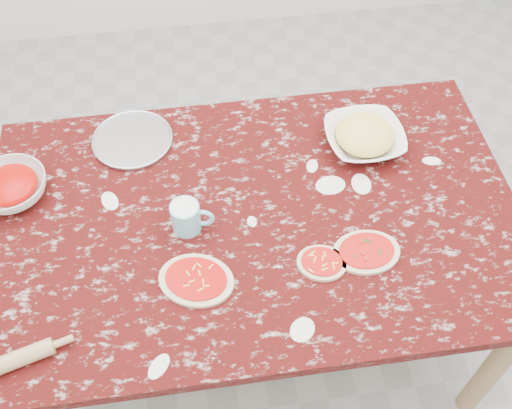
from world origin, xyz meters
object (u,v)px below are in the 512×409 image
object	(u,v)px
pizza_tray	(133,140)
sauce_bowl	(11,188)
worktable	(256,230)
rolling_pin	(9,362)
flour_mug	(187,217)
cheese_bowl	(364,138)

from	to	relation	value
pizza_tray	sauce_bowl	xyz separation A→B (m)	(-0.37, -0.18, 0.03)
worktable	pizza_tray	distance (m)	0.52
worktable	sauce_bowl	bearing A→B (deg)	165.93
pizza_tray	worktable	bearing A→B (deg)	-44.72
worktable	rolling_pin	world-z (taller)	rolling_pin
flour_mug	rolling_pin	size ratio (longest dim) A/B	0.57
worktable	pizza_tray	world-z (taller)	pizza_tray
flour_mug	rolling_pin	distance (m)	0.60
sauce_bowl	rolling_pin	xyz separation A→B (m)	(0.05, -0.57, -0.01)
sauce_bowl	rolling_pin	size ratio (longest dim) A/B	0.99
pizza_tray	cheese_bowl	world-z (taller)	cheese_bowl
worktable	flour_mug	world-z (taller)	flour_mug
sauce_bowl	flour_mug	xyz separation A→B (m)	(0.52, -0.20, 0.02)
sauce_bowl	flour_mug	distance (m)	0.56
sauce_bowl	rolling_pin	world-z (taller)	sauce_bowl
cheese_bowl	rolling_pin	distance (m)	1.24
flour_mug	rolling_pin	xyz separation A→B (m)	(-0.48, -0.37, -0.03)
flour_mug	cheese_bowl	bearing A→B (deg)	22.75
cheese_bowl	pizza_tray	bearing A→B (deg)	170.49
pizza_tray	flour_mug	distance (m)	0.41
flour_mug	rolling_pin	bearing A→B (deg)	-142.53
cheese_bowl	flour_mug	distance (m)	0.65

